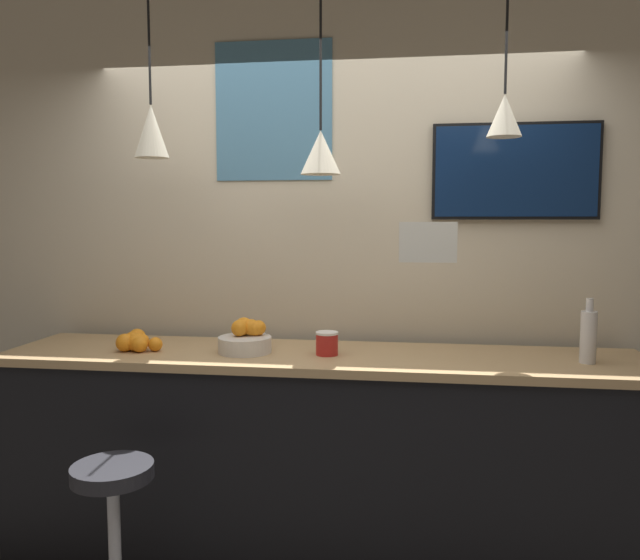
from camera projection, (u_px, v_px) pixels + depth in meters
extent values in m
cube|color=beige|center=(331.00, 262.00, 3.35)|extent=(8.00, 0.06, 2.90)
cube|color=black|center=(320.00, 463.00, 3.01)|extent=(3.00, 0.60, 1.00)
cube|color=tan|center=(320.00, 357.00, 2.96)|extent=(3.04, 0.64, 0.04)
cylinder|color=#B7B7BC|center=(115.00, 553.00, 2.53)|extent=(0.05, 0.05, 0.62)
cylinder|color=#232328|center=(112.00, 472.00, 2.50)|extent=(0.33, 0.33, 0.06)
cylinder|color=beige|center=(245.00, 345.00, 2.98)|extent=(0.25, 0.25, 0.08)
sphere|color=orange|center=(251.00, 327.00, 3.00)|extent=(0.08, 0.08, 0.08)
sphere|color=orange|center=(239.00, 328.00, 2.98)|extent=(0.08, 0.08, 0.08)
sphere|color=orange|center=(258.00, 328.00, 3.01)|extent=(0.07, 0.07, 0.07)
sphere|color=orange|center=(244.00, 326.00, 3.01)|extent=(0.09, 0.09, 0.09)
sphere|color=orange|center=(254.00, 329.00, 3.00)|extent=(0.07, 0.07, 0.07)
sphere|color=orange|center=(125.00, 343.00, 2.99)|extent=(0.09, 0.09, 0.09)
sphere|color=orange|center=(137.00, 337.00, 3.14)|extent=(0.09, 0.09, 0.09)
sphere|color=orange|center=(135.00, 342.00, 3.00)|extent=(0.09, 0.09, 0.09)
sphere|color=orange|center=(140.00, 344.00, 2.98)|extent=(0.08, 0.08, 0.08)
sphere|color=orange|center=(141.00, 342.00, 3.05)|extent=(0.08, 0.08, 0.08)
sphere|color=orange|center=(133.00, 340.00, 3.07)|extent=(0.08, 0.08, 0.08)
sphere|color=orange|center=(155.00, 344.00, 3.00)|extent=(0.07, 0.07, 0.07)
sphere|color=orange|center=(138.00, 342.00, 3.03)|extent=(0.09, 0.09, 0.09)
cylinder|color=silver|center=(588.00, 337.00, 2.75)|extent=(0.07, 0.07, 0.23)
cylinder|color=silver|center=(590.00, 305.00, 2.73)|extent=(0.03, 0.03, 0.06)
cylinder|color=red|center=(327.00, 345.00, 2.92)|extent=(0.10, 0.10, 0.10)
cylinder|color=white|center=(327.00, 333.00, 2.91)|extent=(0.11, 0.11, 0.01)
cylinder|color=black|center=(149.00, 43.00, 2.96)|extent=(0.01, 0.01, 0.57)
cone|color=beige|center=(151.00, 131.00, 3.00)|extent=(0.16, 0.16, 0.25)
sphere|color=#F9EFCC|center=(152.00, 154.00, 3.01)|extent=(0.04, 0.04, 0.04)
cylinder|color=black|center=(321.00, 51.00, 2.85)|extent=(0.01, 0.01, 0.71)
cone|color=beige|center=(321.00, 152.00, 2.89)|extent=(0.19, 0.19, 0.20)
sphere|color=#F9EFCC|center=(321.00, 170.00, 2.90)|extent=(0.04, 0.04, 0.04)
cylinder|color=black|center=(507.00, 27.00, 2.73)|extent=(0.01, 0.01, 0.57)
cone|color=beige|center=(504.00, 115.00, 2.76)|extent=(0.16, 0.16, 0.19)
sphere|color=#F9EFCC|center=(504.00, 132.00, 2.77)|extent=(0.04, 0.04, 0.04)
cube|color=black|center=(515.00, 171.00, 3.12)|extent=(0.82, 0.04, 0.48)
cube|color=#0F2347|center=(516.00, 171.00, 3.10)|extent=(0.79, 0.01, 0.45)
cube|color=silver|center=(428.00, 242.00, 2.60)|extent=(0.24, 0.01, 0.17)
cube|color=teal|center=(273.00, 111.00, 3.28)|extent=(0.62, 0.01, 0.72)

